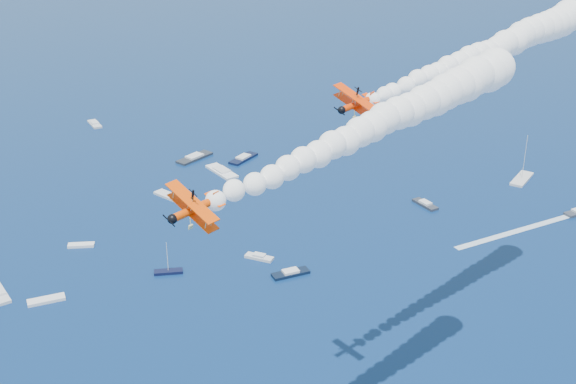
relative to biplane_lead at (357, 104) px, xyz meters
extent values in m
cube|color=silver|center=(-27.99, 97.46, -56.88)|extent=(9.00, 9.81, 0.70)
cube|color=black|center=(-1.24, 49.30, -56.88)|extent=(9.34, 4.97, 0.70)
cube|color=white|center=(-11.74, 112.82, -56.88)|extent=(9.44, 13.51, 0.70)
cube|color=white|center=(-50.46, 71.58, -56.88)|extent=(6.60, 2.52, 0.70)
cube|color=white|center=(-56.07, 46.95, -56.88)|extent=(8.41, 4.31, 0.70)
cube|color=silver|center=(-52.73, 163.72, -56.88)|extent=(5.81, 9.65, 0.70)
cube|color=black|center=(-29.31, 54.82, -56.88)|extent=(6.70, 2.24, 0.70)
cube|color=silver|center=(-7.45, 58.05, -56.88)|extent=(7.07, 5.65, 0.70)
cube|color=#282C36|center=(-19.32, 125.55, -56.88)|extent=(12.31, 11.60, 0.70)
cube|color=#2E323D|center=(41.93, 80.09, -56.88)|extent=(5.59, 8.66, 0.70)
cube|color=black|center=(-4.04, 122.30, -56.88)|extent=(10.23, 10.77, 0.70)
cube|color=silver|center=(76.23, 92.38, -56.88)|extent=(10.73, 11.37, 0.70)
cube|color=white|center=(59.41, 61.00, -57.20)|extent=(36.61, 14.16, 0.04)
camera|label=1|loc=(-27.31, -102.78, 34.26)|focal=47.77mm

